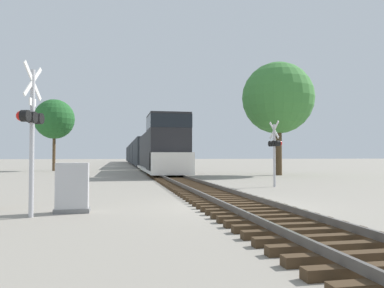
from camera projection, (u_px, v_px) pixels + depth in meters
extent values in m
plane|color=gray|center=(235.00, 207.00, 11.76)|extent=(400.00, 400.00, 0.00)
cube|color=#42301E|center=(364.00, 257.00, 5.58)|extent=(2.60, 0.22, 0.16)
cube|color=#42301E|center=(341.00, 247.00, 6.17)|extent=(2.60, 0.22, 0.16)
cube|color=#42301E|center=(321.00, 239.00, 6.76)|extent=(2.60, 0.22, 0.16)
cube|color=#42301E|center=(305.00, 233.00, 7.35)|extent=(2.60, 0.22, 0.16)
cube|color=#42301E|center=(291.00, 227.00, 7.93)|extent=(2.60, 0.22, 0.16)
cube|color=#42301E|center=(279.00, 222.00, 8.52)|extent=(2.60, 0.22, 0.16)
cube|color=#42301E|center=(269.00, 218.00, 9.11)|extent=(2.60, 0.22, 0.16)
cube|color=#42301E|center=(260.00, 214.00, 9.70)|extent=(2.60, 0.22, 0.16)
cube|color=#42301E|center=(252.00, 211.00, 10.29)|extent=(2.60, 0.22, 0.16)
cube|color=#42301E|center=(244.00, 208.00, 10.88)|extent=(2.60, 0.22, 0.16)
cube|color=#42301E|center=(238.00, 205.00, 11.46)|extent=(2.60, 0.22, 0.16)
cube|color=#42301E|center=(232.00, 203.00, 12.05)|extent=(2.60, 0.22, 0.16)
cube|color=#42301E|center=(227.00, 201.00, 12.64)|extent=(2.60, 0.22, 0.16)
cube|color=#42301E|center=(222.00, 199.00, 13.23)|extent=(2.60, 0.22, 0.16)
cube|color=#42301E|center=(218.00, 197.00, 13.82)|extent=(2.60, 0.22, 0.16)
cube|color=#42301E|center=(214.00, 195.00, 14.41)|extent=(2.60, 0.22, 0.16)
cube|color=#42301E|center=(210.00, 194.00, 14.99)|extent=(2.60, 0.22, 0.16)
cube|color=#42301E|center=(206.00, 192.00, 15.58)|extent=(2.60, 0.22, 0.16)
cube|color=#42301E|center=(203.00, 191.00, 16.17)|extent=(2.60, 0.22, 0.16)
cube|color=#42301E|center=(200.00, 190.00, 16.76)|extent=(2.60, 0.22, 0.16)
cube|color=#42301E|center=(197.00, 189.00, 17.35)|extent=(2.60, 0.22, 0.16)
cube|color=#42301E|center=(195.00, 187.00, 17.94)|extent=(2.60, 0.22, 0.16)
cube|color=#42301E|center=(192.00, 186.00, 18.52)|extent=(2.60, 0.22, 0.16)
cube|color=#42301E|center=(190.00, 186.00, 19.11)|extent=(2.60, 0.22, 0.16)
cube|color=#42301E|center=(188.00, 185.00, 19.70)|extent=(2.60, 0.22, 0.16)
cube|color=#42301E|center=(186.00, 184.00, 20.29)|extent=(2.60, 0.22, 0.16)
cube|color=#42301E|center=(184.00, 183.00, 20.88)|extent=(2.60, 0.22, 0.16)
cube|color=#42301E|center=(182.00, 182.00, 21.47)|extent=(2.60, 0.22, 0.16)
cube|color=#42301E|center=(181.00, 182.00, 22.05)|extent=(2.60, 0.22, 0.16)
cube|color=#42301E|center=(179.00, 181.00, 22.64)|extent=(2.60, 0.22, 0.16)
cube|color=#42301E|center=(177.00, 180.00, 23.23)|extent=(2.60, 0.22, 0.16)
cube|color=#42301E|center=(176.00, 180.00, 23.82)|extent=(2.60, 0.22, 0.16)
cube|color=#42301E|center=(175.00, 179.00, 24.41)|extent=(2.60, 0.22, 0.16)
cube|color=#42301E|center=(173.00, 179.00, 25.00)|extent=(2.60, 0.22, 0.16)
cube|color=#42301E|center=(172.00, 178.00, 25.58)|extent=(2.60, 0.22, 0.16)
cube|color=#42301E|center=(171.00, 178.00, 26.17)|extent=(2.60, 0.22, 0.16)
cube|color=#42301E|center=(170.00, 177.00, 26.76)|extent=(2.60, 0.22, 0.16)
cube|color=#42301E|center=(168.00, 177.00, 27.35)|extent=(2.60, 0.22, 0.16)
cube|color=#42301E|center=(167.00, 176.00, 27.94)|extent=(2.60, 0.22, 0.16)
cube|color=#42301E|center=(166.00, 176.00, 28.53)|extent=(2.60, 0.22, 0.16)
cube|color=#42301E|center=(165.00, 175.00, 29.11)|extent=(2.60, 0.22, 0.16)
cube|color=#42301E|center=(165.00, 175.00, 29.70)|extent=(2.60, 0.22, 0.16)
cube|color=#42301E|center=(164.00, 175.00, 30.29)|extent=(2.60, 0.22, 0.16)
cube|color=#42301E|center=(163.00, 174.00, 30.88)|extent=(2.60, 0.22, 0.16)
cube|color=#56514C|center=(213.00, 200.00, 11.62)|extent=(0.07, 160.00, 0.15)
cube|color=#56514C|center=(257.00, 199.00, 11.90)|extent=(0.07, 160.00, 0.15)
cube|color=#232326|center=(156.00, 152.00, 36.85)|extent=(2.46, 13.12, 3.42)
cube|color=#232326|center=(168.00, 144.00, 27.86)|extent=(2.89, 4.12, 4.38)
cube|color=black|center=(168.00, 123.00, 27.91)|extent=(2.92, 4.16, 0.96)
cube|color=white|center=(172.00, 163.00, 25.79)|extent=(2.89, 1.87, 1.53)
cube|color=white|center=(159.00, 169.00, 34.04)|extent=(2.95, 18.37, 0.24)
cube|color=black|center=(167.00, 171.00, 28.07)|extent=(1.58, 2.20, 1.00)
cube|color=black|center=(153.00, 166.00, 40.02)|extent=(1.58, 2.20, 1.00)
cube|color=#2D3338|center=(145.00, 152.00, 52.25)|extent=(2.75, 15.23, 3.66)
cube|color=black|center=(147.00, 165.00, 47.35)|extent=(1.58, 2.20, 0.90)
cube|color=black|center=(142.00, 164.00, 57.05)|extent=(1.58, 2.20, 0.90)
cube|color=#2D3338|center=(138.00, 153.00, 68.69)|extent=(2.75, 15.23, 3.66)
cube|color=black|center=(140.00, 163.00, 63.78)|extent=(1.58, 2.20, 0.90)
cube|color=black|center=(137.00, 162.00, 73.48)|extent=(1.58, 2.20, 0.90)
cube|color=#2D3338|center=(135.00, 154.00, 85.12)|extent=(2.75, 15.23, 3.66)
cube|color=black|center=(135.00, 161.00, 80.21)|extent=(1.58, 2.20, 0.90)
cube|color=black|center=(134.00, 161.00, 89.92)|extent=(1.58, 2.20, 0.90)
cube|color=#2D3338|center=(132.00, 154.00, 101.55)|extent=(2.75, 15.23, 3.66)
cube|color=black|center=(133.00, 161.00, 96.65)|extent=(1.58, 2.20, 0.90)
cube|color=black|center=(131.00, 160.00, 106.35)|extent=(1.58, 2.20, 0.90)
cylinder|color=#B7B7BC|center=(32.00, 143.00, 9.73)|extent=(0.12, 0.12, 3.85)
cube|color=white|center=(33.00, 81.00, 9.78)|extent=(0.28, 0.90, 0.93)
cube|color=white|center=(33.00, 81.00, 9.78)|extent=(0.28, 0.90, 0.93)
cube|color=black|center=(32.00, 117.00, 9.75)|extent=(0.29, 0.84, 0.06)
cylinder|color=black|center=(39.00, 119.00, 10.10)|extent=(0.25, 0.34, 0.30)
sphere|color=red|center=(35.00, 119.00, 10.10)|extent=(0.26, 0.26, 0.26)
cylinder|color=black|center=(32.00, 117.00, 9.75)|extent=(0.25, 0.34, 0.30)
sphere|color=red|center=(29.00, 117.00, 9.76)|extent=(0.26, 0.26, 0.26)
cylinder|color=black|center=(25.00, 116.00, 9.40)|extent=(0.25, 0.34, 0.30)
sphere|color=red|center=(21.00, 116.00, 9.41)|extent=(0.26, 0.26, 0.26)
cube|color=white|center=(32.00, 102.00, 9.76)|extent=(0.12, 0.32, 0.20)
cylinder|color=#B7B7BC|center=(274.00, 155.00, 19.32)|extent=(0.12, 0.12, 3.24)
cube|color=white|center=(274.00, 130.00, 19.36)|extent=(0.14, 0.92, 0.93)
cube|color=white|center=(274.00, 130.00, 19.36)|extent=(0.14, 0.92, 0.93)
cube|color=black|center=(274.00, 143.00, 19.34)|extent=(0.16, 0.86, 0.06)
cylinder|color=black|center=(278.00, 143.00, 19.01)|extent=(0.21, 0.32, 0.30)
sphere|color=red|center=(280.00, 143.00, 19.04)|extent=(0.26, 0.26, 0.26)
cylinder|color=black|center=(274.00, 143.00, 19.34)|extent=(0.21, 0.32, 0.30)
sphere|color=red|center=(276.00, 144.00, 19.37)|extent=(0.26, 0.26, 0.26)
cylinder|color=black|center=(271.00, 144.00, 19.67)|extent=(0.21, 0.32, 0.30)
sphere|color=red|center=(273.00, 144.00, 19.70)|extent=(0.26, 0.26, 0.26)
cube|color=white|center=(274.00, 141.00, 19.34)|extent=(0.07, 0.32, 0.20)
cube|color=slate|center=(72.00, 210.00, 10.49)|extent=(0.96, 0.52, 0.12)
cube|color=#BCBCBF|center=(72.00, 186.00, 10.52)|extent=(0.88, 0.47, 1.28)
cylinder|color=#473521|center=(278.00, 147.00, 31.11)|extent=(0.59, 0.59, 4.66)
sphere|color=#3D7F38|center=(278.00, 98.00, 31.24)|extent=(5.96, 5.96, 5.96)
cylinder|color=brown|center=(54.00, 151.00, 40.35)|extent=(0.32, 0.32, 4.31)
sphere|color=#236028|center=(54.00, 119.00, 40.46)|extent=(4.28, 4.28, 4.28)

